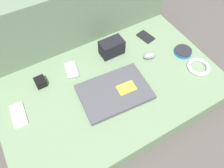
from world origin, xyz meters
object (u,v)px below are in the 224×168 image
phone_black (19,115)px  phone_small (146,37)px  phone_silver (71,70)px  camera_pouch (112,47)px  speaker_puck (183,51)px  laptop (115,92)px  computer_mouse (150,56)px  charger_brick (41,82)px

phone_black → phone_small: same height
phone_silver → camera_pouch: (0.25, 0.00, 0.04)m
speaker_puck → phone_silver: speaker_puck is taller
laptop → phone_silver: laptop is taller
computer_mouse → camera_pouch: 0.22m
computer_mouse → phone_silver: computer_mouse is taller
computer_mouse → phone_black: computer_mouse is taller
phone_silver → phone_small: phone_silver is taller
phone_silver → charger_brick: (-0.17, -0.01, 0.02)m
phone_black → phone_small: 0.83m
phone_black → camera_pouch: size_ratio=1.00×
computer_mouse → speaker_puck: size_ratio=0.79×
phone_silver → camera_pouch: bearing=12.7°
computer_mouse → charger_brick: 0.60m
phone_silver → speaker_puck: bearing=-6.1°
laptop → phone_silver: (-0.13, 0.24, -0.01)m
camera_pouch → charger_brick: (-0.42, -0.01, -0.02)m
computer_mouse → phone_black: 0.74m
laptop → charger_brick: 0.38m
laptop → speaker_puck: 0.48m
phone_black → speaker_puck: bearing=-0.6°
phone_small → camera_pouch: bearing=170.7°
phone_silver → phone_small: 0.49m
laptop → computer_mouse: (0.29, 0.11, 0.01)m
laptop → computer_mouse: 0.31m
phone_black → phone_small: (0.82, 0.13, -0.00)m
computer_mouse → camera_pouch: camera_pouch is taller
computer_mouse → charger_brick: size_ratio=1.44×
computer_mouse → speaker_puck: bearing=-2.4°
laptop → computer_mouse: bearing=24.6°
phone_black → camera_pouch: bearing=16.4°
laptop → speaker_puck: (0.48, 0.04, -0.00)m
speaker_puck → laptop: bearing=-174.6°
computer_mouse → phone_small: bearing=77.3°
phone_black → camera_pouch: (0.58, 0.13, 0.04)m
charger_brick → phone_black: bearing=-142.7°
camera_pouch → speaker_puck: bearing=-29.7°
laptop → charger_brick: (-0.30, 0.24, 0.01)m
computer_mouse → charger_brick: charger_brick is taller
laptop → phone_small: bearing=39.1°
speaker_puck → phone_small: size_ratio=0.90×
phone_black → phone_small: bearing=13.3°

